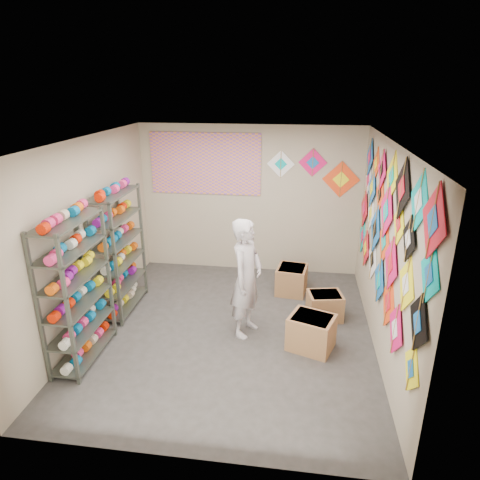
# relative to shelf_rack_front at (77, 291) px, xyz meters

# --- Properties ---
(ground) EXTENTS (4.50, 4.50, 0.00)m
(ground) POSITION_rel_shelf_rack_front_xyz_m (1.78, 0.85, -0.95)
(ground) COLOR #34312E
(room_walls) EXTENTS (4.50, 4.50, 4.50)m
(room_walls) POSITION_rel_shelf_rack_front_xyz_m (1.78, 0.85, 0.69)
(room_walls) COLOR tan
(room_walls) RESTS_ON ground
(shelf_rack_front) EXTENTS (0.40, 1.10, 1.90)m
(shelf_rack_front) POSITION_rel_shelf_rack_front_xyz_m (0.00, 0.00, 0.00)
(shelf_rack_front) COLOR #4C5147
(shelf_rack_front) RESTS_ON ground
(shelf_rack_back) EXTENTS (0.40, 1.10, 1.90)m
(shelf_rack_back) POSITION_rel_shelf_rack_front_xyz_m (0.00, 1.30, 0.00)
(shelf_rack_back) COLOR #4C5147
(shelf_rack_back) RESTS_ON ground
(string_spools) EXTENTS (0.12, 2.36, 0.12)m
(string_spools) POSITION_rel_shelf_rack_front_xyz_m (-0.00, 0.65, 0.10)
(string_spools) COLOR #F93073
(string_spools) RESTS_ON ground
(kite_wall_display) EXTENTS (0.05, 4.22, 2.05)m
(kite_wall_display) POSITION_rel_shelf_rack_front_xyz_m (3.76, 0.85, 0.69)
(kite_wall_display) COLOR #FFF117
(kite_wall_display) RESTS_ON room_walls
(back_wall_kites) EXTENTS (1.62, 0.02, 0.85)m
(back_wall_kites) POSITION_rel_shelf_rack_front_xyz_m (2.97, 3.09, 0.98)
(back_wall_kites) COLOR white
(back_wall_kites) RESTS_ON room_walls
(poster) EXTENTS (2.00, 0.01, 1.10)m
(poster) POSITION_rel_shelf_rack_front_xyz_m (0.98, 3.08, 1.05)
(poster) COLOR purple
(poster) RESTS_ON room_walls
(shopkeeper) EXTENTS (0.87, 0.78, 1.70)m
(shopkeeper) POSITION_rel_shelf_rack_front_xyz_m (2.01, 0.87, -0.10)
(shopkeeper) COLOR beige
(shopkeeper) RESTS_ON ground
(carton_a) EXTENTS (0.69, 0.64, 0.47)m
(carton_a) POSITION_rel_shelf_rack_front_xyz_m (2.92, 0.60, -0.71)
(carton_a) COLOR #9E6945
(carton_a) RESTS_ON ground
(carton_b) EXTENTS (0.57, 0.50, 0.41)m
(carton_b) POSITION_rel_shelf_rack_front_xyz_m (3.13, 1.42, -0.75)
(carton_b) COLOR #9E6945
(carton_b) RESTS_ON ground
(carton_c) EXTENTS (0.55, 0.59, 0.46)m
(carton_c) POSITION_rel_shelf_rack_front_xyz_m (2.62, 2.21, -0.72)
(carton_c) COLOR #9E6945
(carton_c) RESTS_ON ground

